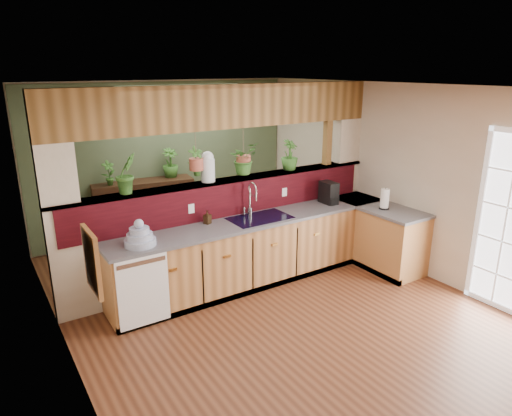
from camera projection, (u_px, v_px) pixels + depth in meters
ground at (287, 316)px, 5.36m from camera, size 4.60×7.00×0.01m
ceiling at (293, 88)px, 4.59m from camera, size 4.60×7.00×0.01m
wall_back at (167, 159)px, 7.78m from camera, size 4.60×0.02×2.60m
wall_left at (68, 257)px, 3.79m from camera, size 0.02×7.00×2.60m
wall_right at (426, 183)px, 6.16m from camera, size 0.02×7.00×2.60m
pass_through_partition at (231, 193)px, 6.11m from camera, size 4.60×0.21×2.60m
pass_through_ledge at (229, 180)px, 6.04m from camera, size 4.60×0.21×0.04m
header_beam at (227, 107)px, 5.75m from camera, size 4.60×0.15×0.55m
sage_backwall at (167, 159)px, 7.77m from camera, size 4.55×0.02×2.55m
countertop at (299, 243)px, 6.36m from camera, size 4.14×1.52×0.90m
dishwasher at (143, 291)px, 4.99m from camera, size 0.58×0.03×0.82m
navy_sink at (260, 224)px, 6.03m from camera, size 0.82×0.50×0.18m
framed_print at (92, 262)px, 3.09m from camera, size 0.04×0.35×0.45m
faucet at (251, 197)px, 6.04m from camera, size 0.21×0.20×0.47m
dish_stack at (140, 237)px, 5.06m from camera, size 0.35×0.35×0.31m
soap_dispenser at (207, 217)px, 5.77m from camera, size 0.11×0.11×0.17m
coffee_maker at (329, 194)px, 6.61m from camera, size 0.17×0.28×0.32m
paper_towel at (385, 199)px, 6.35m from camera, size 0.14×0.14×0.31m
glass_jar at (208, 167)px, 5.82m from camera, size 0.18×0.18×0.39m
ledge_plant_left at (126, 174)px, 5.26m from camera, size 0.32×0.28×0.48m
ledge_plant_right at (290, 155)px, 6.48m from camera, size 0.30×0.30×0.43m
hanging_plant_a at (196, 152)px, 5.67m from camera, size 0.21×0.18×0.49m
hanging_plant_b at (243, 145)px, 6.02m from camera, size 0.46×0.43×0.54m
shelving_console at (145, 212)px, 7.55m from camera, size 1.65×0.66×1.07m
shelf_plant_a at (109, 173)px, 7.06m from camera, size 0.23×0.17×0.39m
shelf_plant_b at (170, 163)px, 7.57m from camera, size 0.31×0.31×0.48m
floor_plant at (256, 211)px, 7.99m from camera, size 0.77×0.69×0.78m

